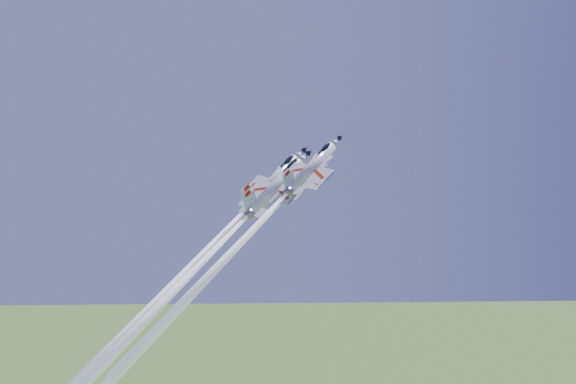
{
  "coord_description": "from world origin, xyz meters",
  "views": [
    {
      "loc": [
        -4.1,
        -115.29,
        92.68
      ],
      "look_at": [
        0.0,
        0.0,
        87.19
      ],
      "focal_mm": 40.0,
      "sensor_mm": 36.0,
      "label": 1
    }
  ],
  "objects_px": {
    "jet_right": "(246,236)",
    "jet_slot": "(194,271)",
    "jet_lead": "(230,256)",
    "jet_left": "(182,275)"
  },
  "relations": [
    {
      "from": "jet_left",
      "to": "jet_slot",
      "type": "bearing_deg",
      "value": -18.14
    },
    {
      "from": "jet_right",
      "to": "jet_slot",
      "type": "relative_size",
      "value": 0.83
    },
    {
      "from": "jet_left",
      "to": "jet_right",
      "type": "height_order",
      "value": "jet_right"
    },
    {
      "from": "jet_lead",
      "to": "jet_left",
      "type": "relative_size",
      "value": 0.89
    },
    {
      "from": "jet_right",
      "to": "jet_slot",
      "type": "bearing_deg",
      "value": -142.23
    },
    {
      "from": "jet_left",
      "to": "jet_slot",
      "type": "xyz_separation_m",
      "value": [
        2.78,
        -6.51,
        1.75
      ]
    },
    {
      "from": "jet_slot",
      "to": "jet_lead",
      "type": "bearing_deg",
      "value": 104.38
    },
    {
      "from": "jet_lead",
      "to": "jet_right",
      "type": "height_order",
      "value": "jet_right"
    },
    {
      "from": "jet_lead",
      "to": "jet_slot",
      "type": "xyz_separation_m",
      "value": [
        -5.35,
        -7.81,
        -1.28
      ]
    },
    {
      "from": "jet_right",
      "to": "jet_slot",
      "type": "distance_m",
      "value": 10.45
    }
  ]
}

